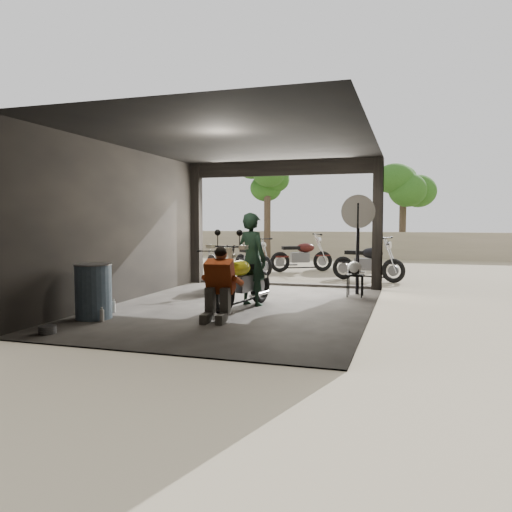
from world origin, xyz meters
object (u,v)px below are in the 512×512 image
Objects in this scene: outside_bike_c at (368,259)px; oil_drum at (93,292)px; rider at (252,260)px; left_bike at (214,270)px; helmet at (354,268)px; outside_bike_a at (253,256)px; outside_bike_b at (302,253)px; main_bike at (243,276)px; stool at (355,278)px; mechanic at (218,286)px; sign_post at (358,228)px.

outside_bike_c reaches higher than oil_drum.
oil_drum is (-2.16, -2.11, -0.45)m from rider.
left_bike is 0.82× the size of rider.
rider reaches higher than helmet.
outside_bike_a is 5.84m from rider.
outside_bike_b is at bearing 65.72° from outside_bike_c.
outside_bike_c is at bearing 80.84° from main_bike.
main_bike is at bearing -131.98° from stool.
outside_bike_b is at bearing 104.11° from main_bike.
main_bike is at bearing -126.22° from outside_bike_a.
mechanic reaches higher than stool.
left_bike is at bearing 135.85° from main_bike.
rider is at bearing 153.88° from outside_bike_b.
main_bike is 3.25m from sign_post.
outside_bike_a is at bearing 133.28° from helmet.
outside_bike_a reaches higher than stool.
outside_bike_c reaches higher than mechanic.
rider reaches higher than outside_bike_b.
outside_bike_c is at bearing -161.16° from outside_bike_b.
left_bike is at bearing 139.17° from outside_bike_b.
outside_bike_b reaches higher than helmet.
main_bike is 6.17m from outside_bike_a.
rider reaches higher than oil_drum.
sign_post reaches higher than outside_bike_a.
outside_bike_a is 1.42× the size of mechanic.
main_bike is at bearing 84.00° from mechanic.
stool is at bearing -163.39° from outside_bike_c.
left_bike is 2.94× the size of stool.
stool is 0.23m from helmet.
mechanic is 3.87m from stool.
helmet is (-0.03, -3.17, 0.03)m from outside_bike_c.
sign_post is at bearing 88.98° from stool.
stool is at bearing 55.13° from mechanic.
helmet is (1.88, 2.06, 0.03)m from main_bike.
outside_bike_b reaches higher than left_bike.
outside_bike_b reaches higher than outside_bike_c.
rider is (1.47, -1.64, 0.41)m from left_bike.
helmet is 5.51m from oil_drum.
left_bike reaches higher than stool.
left_bike is 0.81× the size of outside_bike_c.
stool is 5.55m from oil_drum.
rider is 2.50m from helmet.
main_bike is 5.57m from outside_bike_c.
rider is at bearing -119.03° from sign_post.
outside_bike_b reaches higher than mechanic.
rider is 0.81× the size of sign_post.
main_bike is at bearing 39.56° from oil_drum.
sign_post is (3.59, -3.46, 0.94)m from outside_bike_a.
rider is 3.60× the size of stool.
main_bike reaches higher than outside_bike_c.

